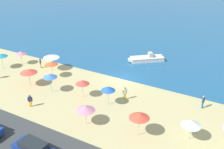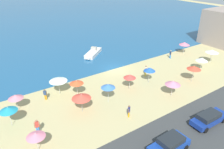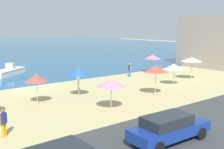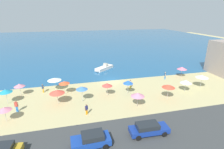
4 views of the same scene
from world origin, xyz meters
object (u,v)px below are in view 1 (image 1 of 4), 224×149
bather_0 (30,100)px  skiff_nearshore (147,59)px  beach_umbrella_3 (21,53)px  bather_1 (40,62)px  beach_umbrella_9 (139,116)px  beach_umbrella_4 (51,63)px  beach_umbrella_0 (51,56)px  parked_car_4 (35,149)px  beach_umbrella_6 (108,88)px  beach_umbrella_8 (82,82)px  beach_umbrella_5 (1,55)px  beach_umbrella_2 (28,71)px  bather_4 (203,101)px  beach_umbrella_1 (86,108)px  beach_umbrella_12 (191,123)px  bather_2 (125,93)px  beach_umbrella_11 (50,76)px

bather_0 → skiff_nearshore: size_ratio=0.30×
beach_umbrella_3 → bather_1: (3.57, 0.39, -1.02)m
beach_umbrella_9 → beach_umbrella_3: bearing=163.0°
beach_umbrella_4 → beach_umbrella_9: bearing=-20.1°
beach_umbrella_0 → beach_umbrella_9: (17.97, -7.91, 0.11)m
parked_car_4 → bather_1: bearing=131.3°
skiff_nearshore → beach_umbrella_0: bearing=-137.5°
beach_umbrella_6 → beach_umbrella_8: size_ratio=1.05×
beach_umbrella_4 → parked_car_4: (9.42, -13.36, -1.37)m
beach_umbrella_5 → bather_1: 5.87m
beach_umbrella_2 → bather_4: bearing=14.9°
beach_umbrella_1 → beach_umbrella_2: size_ratio=0.94×
beach_umbrella_4 → beach_umbrella_12: bearing=-11.0°
beach_umbrella_12 → bather_2: beach_umbrella_12 is taller
beach_umbrella_3 → bather_2: bearing=-5.0°
beach_umbrella_3 → skiff_nearshore: 20.00m
bather_2 → parked_car_4: 13.17m
bather_1 → skiff_nearshore: bearing=38.5°
beach_umbrella_5 → beach_umbrella_0: bearing=25.6°
parked_car_4 → bather_2: bearing=79.5°
skiff_nearshore → beach_umbrella_1: bearing=-86.4°
beach_umbrella_0 → bather_2: size_ratio=1.45×
beach_umbrella_2 → beach_umbrella_9: 17.47m
beach_umbrella_8 → bather_4: size_ratio=1.47×
beach_umbrella_5 → beach_umbrella_6: size_ratio=0.99×
beach_umbrella_2 → bather_0: bearing=-45.0°
beach_umbrella_8 → beach_umbrella_9: bearing=-21.0°
beach_umbrella_5 → skiff_nearshore: bearing=36.8°
beach_umbrella_5 → bather_0: bearing=-27.4°
skiff_nearshore → bather_2: bearing=-79.0°
beach_umbrella_11 → beach_umbrella_6: bearing=7.0°
beach_umbrella_11 → parked_car_4: (6.71, -9.96, -1.53)m
beach_umbrella_2 → beach_umbrella_5: (-7.61, 2.04, 0.06)m
beach_umbrella_8 → beach_umbrella_12: beach_umbrella_8 is taller
beach_umbrella_4 → beach_umbrella_1: bearing=-33.4°
bather_0 → beach_umbrella_5: bearing=152.6°
beach_umbrella_1 → beach_umbrella_12: beach_umbrella_1 is taller
beach_umbrella_11 → bather_2: (9.12, 2.99, -1.37)m
beach_umbrella_11 → bather_4: bearing=17.8°
beach_umbrella_4 → beach_umbrella_8: bearing=-18.9°
beach_umbrella_6 → beach_umbrella_1: bearing=-90.8°
beach_umbrella_4 → bather_4: size_ratio=1.50×
bather_1 → bather_4: bather_4 is taller
parked_car_4 → beach_umbrella_0: bearing=126.0°
bather_1 → beach_umbrella_3: bearing=-173.7°
beach_umbrella_4 → beach_umbrella_5: size_ratio=0.99×
beach_umbrella_12 → bather_1: size_ratio=1.43×
beach_umbrella_0 → beach_umbrella_2: (0.68, -5.36, -0.09)m
beach_umbrella_6 → bather_0: size_ratio=1.59×
beach_umbrella_2 → skiff_nearshore: (10.42, 15.52, -1.68)m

